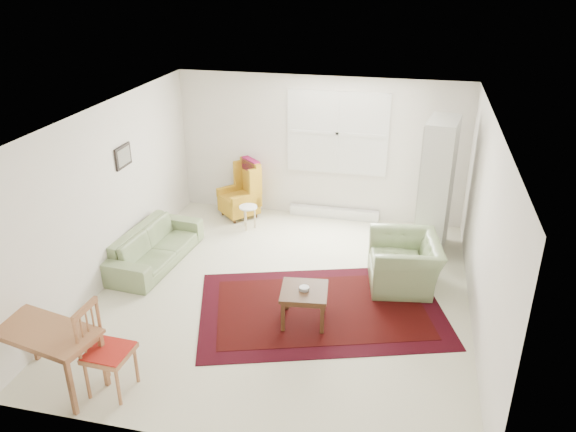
% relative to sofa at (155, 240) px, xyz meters
% --- Properties ---
extents(room, '(5.04, 5.54, 2.51)m').
position_rel_sofa_xyz_m(room, '(2.12, -0.23, 0.88)').
color(room, silver).
rests_on(room, ground).
extents(rug, '(3.65, 2.92, 0.03)m').
position_rel_sofa_xyz_m(rug, '(2.68, -0.71, -0.36)').
color(rug, black).
rests_on(rug, ground).
extents(sofa, '(0.87, 1.91, 0.75)m').
position_rel_sofa_xyz_m(sofa, '(0.00, 0.00, 0.00)').
color(sofa, '#778C5D').
rests_on(sofa, ground).
extents(armchair, '(1.10, 1.21, 0.84)m').
position_rel_sofa_xyz_m(armchair, '(3.70, 0.19, 0.04)').
color(armchair, '#778C5D').
rests_on(armchair, ground).
extents(wingback_chair, '(0.87, 0.87, 1.04)m').
position_rel_sofa_xyz_m(wingback_chair, '(0.72, 1.91, 0.14)').
color(wingback_chair, '#C28E1D').
rests_on(wingback_chair, ground).
extents(coffee_table, '(0.64, 0.64, 0.47)m').
position_rel_sofa_xyz_m(coffee_table, '(2.51, -1.02, -0.14)').
color(coffee_table, '#402513').
rests_on(coffee_table, ground).
extents(stool, '(0.40, 0.40, 0.41)m').
position_rel_sofa_xyz_m(stool, '(1.03, 1.46, -0.17)').
color(stool, white).
rests_on(stool, ground).
extents(cabinet, '(0.57, 0.90, 2.11)m').
position_rel_sofa_xyz_m(cabinet, '(4.08, 1.40, 0.68)').
color(cabinet, silver).
rests_on(cabinet, ground).
extents(desk, '(1.22, 0.79, 0.72)m').
position_rel_sofa_xyz_m(desk, '(0.11, -2.79, -0.02)').
color(desk, '#A46B42').
rests_on(desk, ground).
extents(desk_chair, '(0.47, 0.47, 1.02)m').
position_rel_sofa_xyz_m(desk_chair, '(0.78, -2.72, 0.14)').
color(desk_chair, '#A46B42').
rests_on(desk_chair, ground).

